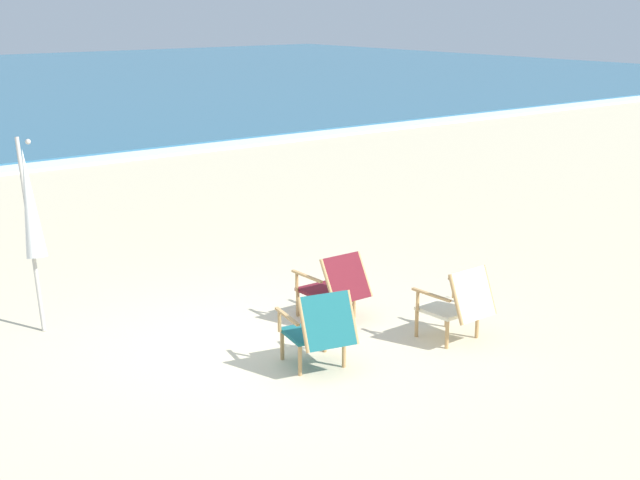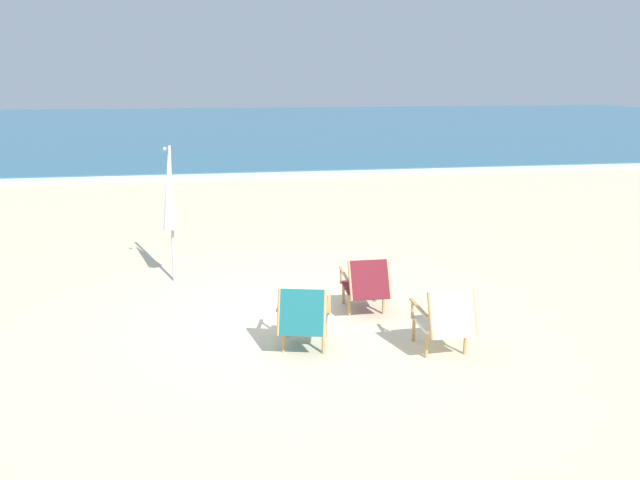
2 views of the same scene
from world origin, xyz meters
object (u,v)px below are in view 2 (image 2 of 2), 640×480
at_px(beach_chair_back_left, 445,319).
at_px(umbrella_furled_white, 170,193).
at_px(beach_chair_front_left, 366,284).
at_px(beach_chair_mid_center, 304,317).

distance_m(beach_chair_back_left, umbrella_furled_white, 4.62).
xyz_separation_m(beach_chair_front_left, umbrella_furled_white, (-2.67, 1.83, 0.94)).
bearing_deg(umbrella_furled_white, beach_chair_mid_center, -58.52).
distance_m(beach_chair_front_left, beach_chair_mid_center, 1.35).
relative_size(beach_chair_front_left, beach_chair_mid_center, 0.96).
bearing_deg(beach_chair_back_left, beach_chair_front_left, 116.35).
height_order(beach_chair_back_left, umbrella_furled_white, umbrella_furled_white).
bearing_deg(beach_chair_mid_center, beach_chair_back_left, -11.15).
bearing_deg(umbrella_furled_white, beach_chair_front_left, -34.53).
bearing_deg(beach_chair_front_left, beach_chair_mid_center, -135.17).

